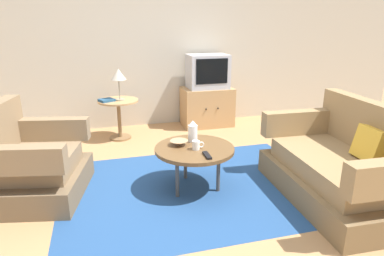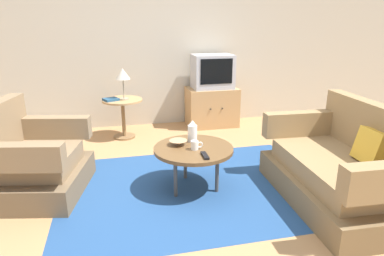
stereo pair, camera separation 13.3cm
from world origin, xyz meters
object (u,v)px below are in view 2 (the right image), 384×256
object	(u,v)px
table_lamp	(123,75)
bowl	(178,143)
mug	(195,145)
tv_remote_dark	(205,155)
television	(213,72)
book	(111,99)
armchair	(32,163)
couch	(343,171)
coffee_table	(193,150)
side_table	(123,110)
vase	(192,131)
tv_stand	(212,107)

from	to	relation	value
table_lamp	bowl	xyz separation A→B (m)	(0.45, -1.60, -0.43)
mug	tv_remote_dark	xyz separation A→B (m)	(0.05, -0.19, -0.03)
television	book	xyz separation A→B (m)	(-1.53, -0.32, -0.28)
armchair	tv_remote_dark	xyz separation A→B (m)	(1.57, -0.52, 0.14)
couch	television	xyz separation A→B (m)	(-0.50, 2.55, 0.55)
table_lamp	coffee_table	bearing A→B (deg)	-71.02
coffee_table	side_table	distance (m)	1.82
mug	television	bearing A→B (deg)	69.52
vase	couch	bearing A→B (deg)	-30.30
couch	tv_remote_dark	bearing A→B (deg)	78.58
tv_remote_dark	television	bearing A→B (deg)	-16.64
coffee_table	tv_stand	distance (m)	2.15
side_table	book	xyz separation A→B (m)	(-0.15, -0.04, 0.17)
tv_stand	book	distance (m)	1.59
coffee_table	mug	size ratio (longest dim) A/B	6.57
couch	television	bearing A→B (deg)	13.66
couch	book	world-z (taller)	couch
side_table	tv_stand	world-z (taller)	tv_stand
side_table	book	world-z (taller)	book
armchair	vase	distance (m)	1.57
coffee_table	mug	world-z (taller)	mug
vase	book	world-z (taller)	vase
couch	side_table	distance (m)	2.95
tv_stand	couch	bearing A→B (deg)	-78.97
tv_remote_dark	couch	bearing A→B (deg)	-102.83
couch	television	world-z (taller)	television
side_table	mug	size ratio (longest dim) A/B	4.73
book	armchair	bearing A→B (deg)	-144.22
armchair	couch	xyz separation A→B (m)	(2.79, -0.82, -0.00)
armchair	television	size ratio (longest dim) A/B	1.82
side_table	tv_remote_dark	size ratio (longest dim) A/B	3.30
vase	tv_stand	bearing A→B (deg)	68.05
couch	coffee_table	bearing A→B (deg)	69.05
coffee_table	tv_remote_dark	xyz separation A→B (m)	(0.05, -0.25, 0.04)
side_table	table_lamp	bearing A→B (deg)	-43.42
table_lamp	vase	xyz separation A→B (m)	(0.61, -1.52, -0.35)
armchair	coffee_table	distance (m)	1.55
tv_stand	mug	bearing A→B (deg)	-110.40
side_table	vase	xyz separation A→B (m)	(0.64, -1.55, 0.14)
vase	tv_remote_dark	size ratio (longest dim) A/B	1.30
couch	book	bearing A→B (deg)	44.91
armchair	table_lamp	distance (m)	1.80
armchair	book	world-z (taller)	armchair
table_lamp	vase	distance (m)	1.68
coffee_table	bowl	world-z (taller)	bowl
armchair	mug	distance (m)	1.56
tv_remote_dark	table_lamp	bearing A→B (deg)	19.17
couch	vase	bearing A→B (deg)	62.28
coffee_table	tv_stand	bearing A→B (deg)	69.01
side_table	table_lamp	xyz separation A→B (m)	(0.03, -0.02, 0.49)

